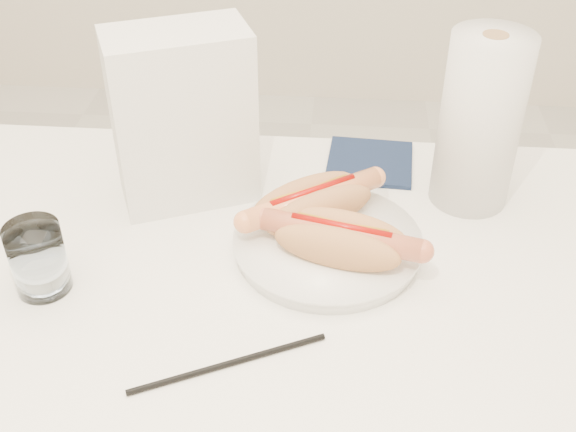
# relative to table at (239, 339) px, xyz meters

# --- Properties ---
(table) EXTENTS (1.20, 0.80, 0.75)m
(table) POSITION_rel_table_xyz_m (0.00, 0.00, 0.00)
(table) COLOR white
(table) RESTS_ON ground
(plate) EXTENTS (0.31, 0.31, 0.02)m
(plate) POSITION_rel_table_xyz_m (0.10, 0.11, 0.07)
(plate) COLOR white
(plate) RESTS_ON table
(hotdog_left) EXTENTS (0.18, 0.16, 0.06)m
(hotdog_left) POSITION_rel_table_xyz_m (0.08, 0.15, 0.11)
(hotdog_left) COLOR #BE7F4C
(hotdog_left) RESTS_ON plate
(hotdog_right) EXTENTS (0.20, 0.11, 0.06)m
(hotdog_right) POSITION_rel_table_xyz_m (0.12, 0.08, 0.11)
(hotdog_right) COLOR tan
(hotdog_right) RESTS_ON plate
(water_glass) EXTENTS (0.07, 0.07, 0.09)m
(water_glass) POSITION_rel_table_xyz_m (-0.24, 0.01, 0.11)
(water_glass) COLOR white
(water_glass) RESTS_ON table
(chopstick_near) EXTENTS (0.21, 0.11, 0.01)m
(chopstick_near) POSITION_rel_table_xyz_m (0.00, -0.10, 0.06)
(chopstick_near) COLOR black
(chopstick_near) RESTS_ON table
(napkin_box) EXTENTS (0.21, 0.17, 0.25)m
(napkin_box) POSITION_rel_table_xyz_m (-0.10, 0.23, 0.18)
(napkin_box) COLOR silver
(napkin_box) RESTS_ON table
(navy_napkin) EXTENTS (0.14, 0.14, 0.01)m
(navy_napkin) POSITION_rel_table_xyz_m (0.16, 0.33, 0.06)
(navy_napkin) COLOR #121E39
(navy_napkin) RESTS_ON table
(paper_towel_roll) EXTENTS (0.11, 0.11, 0.25)m
(paper_towel_roll) POSITION_rel_table_xyz_m (0.30, 0.25, 0.18)
(paper_towel_roll) COLOR silver
(paper_towel_roll) RESTS_ON table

